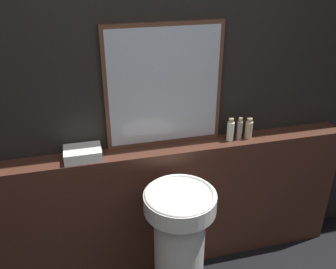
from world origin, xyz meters
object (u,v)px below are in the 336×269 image
Objects in this scene: towel_stack at (83,153)px; pedestal_sink at (179,244)px; lotion_bottle at (249,129)px; mirror at (164,87)px; conditioner_bottle at (240,129)px; shampoo_bottle at (230,130)px.

pedestal_sink is at bearing -35.94° from towel_stack.
towel_stack is 1.56× the size of lotion_bottle.
mirror reaches higher than towel_stack.
towel_stack is 1.45× the size of conditioner_bottle.
towel_stack is at bearing -172.20° from mirror.
mirror is 0.66m from towel_stack.
conditioner_bottle is at bearing 180.00° from lotion_bottle.
pedestal_sink is at bearing -92.26° from mirror.
shampoo_bottle is at bearing -9.53° from mirror.
mirror is 5.39× the size of lotion_bottle.
mirror is 4.92× the size of shampoo_bottle.
pedestal_sink is 5.41× the size of shampoo_bottle.
lotion_bottle is (0.60, 0.38, 0.56)m from pedestal_sink.
conditioner_bottle is 0.07m from lotion_bottle.
shampoo_bottle reaches higher than conditioner_bottle.
conditioner_bottle is at bearing 0.00° from shampoo_bottle.
mirror is at bearing 87.74° from pedestal_sink.
lotion_bottle is (1.13, 0.00, 0.03)m from towel_stack.
pedestal_sink is 0.90m from lotion_bottle.
lotion_bottle is at bearing 0.00° from towel_stack.
mirror reaches higher than lotion_bottle.
conditioner_bottle is (0.53, 0.38, 0.56)m from pedestal_sink.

